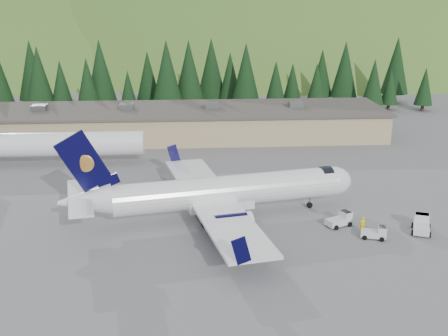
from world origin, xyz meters
TOP-DOWN VIEW (x-y plane):
  - ground at (0.00, 0.00)m, footprint 600.00×600.00m
  - airliner at (-0.98, -0.20)m, footprint 33.94×32.06m
  - second_airliner at (-24.92, 22.00)m, footprint 27.50×11.00m
  - baggage_tug_a at (12.34, -3.38)m, footprint 3.22×2.62m
  - baggage_tug_b at (15.14, -7.03)m, footprint 2.90×2.20m
  - baggage_tug_c at (20.62, -5.57)m, footprint 2.86×3.61m
  - terminal_building at (-5.01, 38.00)m, footprint 71.00×17.00m
  - ramp_worker at (14.20, -5.29)m, footprint 0.64×0.42m
  - tree_line at (-10.19, 60.28)m, footprint 112.61×19.52m
  - hills at (53.34, 207.38)m, footprint 614.00×330.00m

SIDE VIEW (x-z plane):
  - hills at x=53.34m, z-range -232.80..67.20m
  - ground at x=0.00m, z-range 0.00..0.00m
  - baggage_tug_b at x=15.14m, z-range -0.07..1.32m
  - baggage_tug_a at x=12.34m, z-range -0.08..1.46m
  - baggage_tug_c at x=20.62m, z-range -0.09..1.64m
  - ramp_worker at x=14.20m, z-range 0.00..1.75m
  - terminal_building at x=-5.01m, z-range -0.43..5.67m
  - airliner at x=-0.98m, z-range -2.64..8.67m
  - second_airliner at x=-24.92m, z-range -1.70..8.35m
  - tree_line at x=-10.19m, z-range 0.73..15.27m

